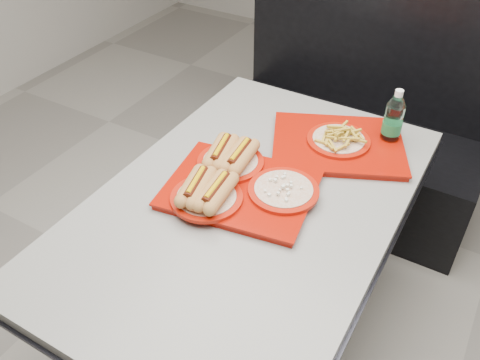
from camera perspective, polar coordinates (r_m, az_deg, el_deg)
The scene contains 6 objects.
ground at distance 2.20m, azimuth 0.73°, elevation -17.04°, with size 6.00×6.00×0.00m, color gray.
diner_table at distance 1.74m, azimuth 0.88°, elevation -6.26°, with size 0.92×1.42×0.75m.
booth_bench at distance 2.66m, azimuth 12.63°, elevation 5.71°, with size 1.30×0.57×1.35m.
tray_near at distance 1.64m, azimuth -0.53°, elevation -0.19°, with size 0.52×0.44×0.10m.
tray_far at distance 1.87m, azimuth 10.98°, elevation 4.25°, with size 0.57×0.52×0.09m.
water_bottle at distance 1.90m, azimuth 16.79°, elevation 6.31°, with size 0.07×0.07×0.22m.
Camera 1 is at (0.59, -1.07, 1.82)m, focal length 38.00 mm.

